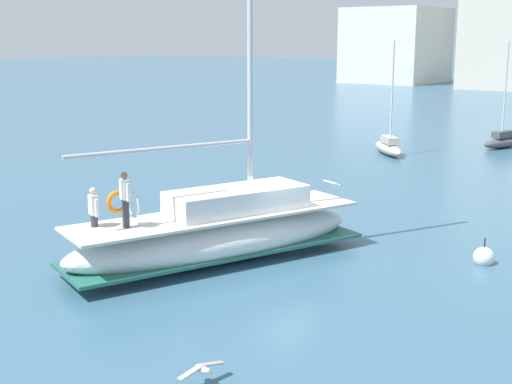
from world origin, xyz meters
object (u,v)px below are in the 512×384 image
Objects in this scene: seagull at (202,369)px; mooring_buoy at (484,257)px; main_sailboat at (219,232)px; moored_cutter_left at (388,146)px; moored_sloop_near at (504,140)px.

mooring_buoy reaches higher than seagull.
main_sailboat reaches higher than moored_cutter_left.
moored_sloop_near is at bearing 106.13° from mooring_buoy.
moored_cutter_left is at bearing 102.78° from main_sailboat.
seagull is at bearing -70.93° from moored_cutter_left.
moored_sloop_near reaches higher than seagull.
moored_cutter_left is (-4.63, -6.62, 0.01)m from moored_sloop_near.
moored_sloop_near is 7.06× the size of mooring_buoy.
main_sailboat is 8.01m from mooring_buoy.
moored_cutter_left is at bearing 123.90° from mooring_buoy.
moored_sloop_near is 5.85× the size of seagull.
moored_cutter_left is (-4.90, 21.60, -0.43)m from main_sailboat.
main_sailboat is at bearing -89.44° from moored_sloop_near.
moored_sloop_near is 34.89m from seagull.
seagull is 10.97m from mooring_buoy.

